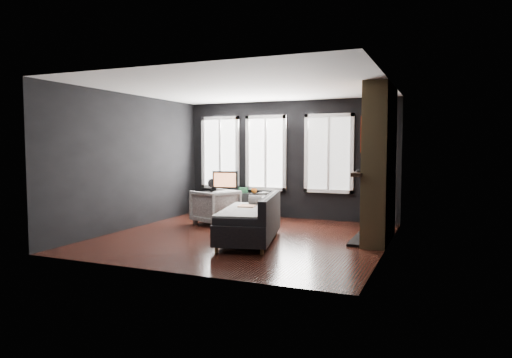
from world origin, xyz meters
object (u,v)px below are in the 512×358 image
at_px(monitor, 225,180).
at_px(mug, 254,190).
at_px(armchair, 215,205).
at_px(media_console, 237,204).
at_px(sofa, 249,218).
at_px(book, 261,187).
at_px(mantel_vase, 369,164).

height_order(monitor, mug, monitor).
xyz_separation_m(armchair, media_console, (-0.05, 1.18, -0.12)).
height_order(sofa, monitor, monitor).
bearing_deg(media_console, book, 4.93).
bearing_deg(media_console, mantel_vase, -18.84).
height_order(book, mantel_vase, mantel_vase).
distance_m(armchair, monitor, 1.31).
bearing_deg(book, mug, -139.46).
relative_size(sofa, mug, 14.87).
distance_m(monitor, mug, 0.82).
bearing_deg(media_console, sofa, -59.72).
xyz_separation_m(sofa, monitor, (-1.75, 2.57, 0.44)).
distance_m(media_console, mantel_vase, 3.61).
relative_size(armchair, mug, 6.30).
distance_m(sofa, monitor, 3.14).
bearing_deg(armchair, mug, -178.35).
height_order(media_console, mantel_vase, mantel_vase).
xyz_separation_m(armchair, book, (0.56, 1.22, 0.30)).
relative_size(armchair, media_console, 0.48).
bearing_deg(armchair, mantel_vase, 113.17).
xyz_separation_m(monitor, mantel_vase, (3.55, -1.17, 0.47)).
xyz_separation_m(armchair, monitor, (-0.35, 1.18, 0.45)).
height_order(media_console, mug, mug).
bearing_deg(armchair, monitor, -140.31).
relative_size(media_console, mug, 13.00).
xyz_separation_m(sofa, media_console, (-1.44, 2.57, -0.13)).
bearing_deg(mantel_vase, monitor, 161.75).
distance_m(armchair, book, 1.37).
bearing_deg(mug, mantel_vase, -21.74).
distance_m(media_console, monitor, 0.64).
xyz_separation_m(monitor, book, (0.91, 0.04, -0.15)).
bearing_deg(monitor, media_console, -11.79).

